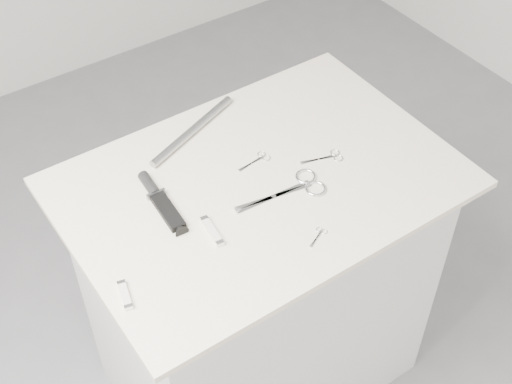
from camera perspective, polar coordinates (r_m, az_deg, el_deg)
ground at (r=2.56m, az=0.25°, el=-14.00°), size 4.00×4.00×0.01m
plinth at (r=2.18m, az=0.29°, el=-7.88°), size 0.90×0.60×0.90m
display_board at (r=1.83m, az=0.34°, el=0.76°), size 1.00×0.70×0.02m
large_shears at (r=1.81m, az=3.34°, el=0.36°), size 0.24×0.10×0.01m
embroidery_scissors_a at (r=1.90m, az=5.82°, el=2.79°), size 0.12×0.06×0.00m
embroidery_scissors_b at (r=1.88m, az=0.15°, el=2.60°), size 0.10×0.04×0.00m
tiny_scissors at (r=1.70m, az=5.04°, el=-3.45°), size 0.07×0.04×0.00m
sheathed_knife at (r=1.78m, az=-7.76°, el=-0.55°), size 0.05×0.22×0.03m
pocket_knife_a at (r=1.70m, az=-3.53°, el=-3.12°), size 0.03×0.10×0.01m
pocket_knife_b at (r=1.61m, az=-10.44°, el=-8.12°), size 0.04×0.08×0.01m
metal_rail at (r=1.96m, az=-5.11°, el=4.93°), size 0.32×0.14×0.02m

